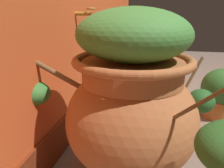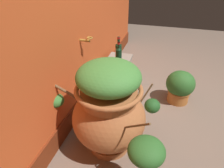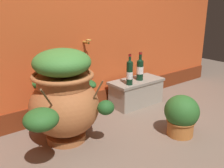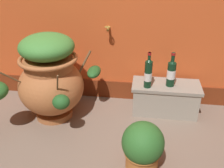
{
  "view_description": "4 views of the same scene",
  "coord_description": "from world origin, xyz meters",
  "px_view_note": "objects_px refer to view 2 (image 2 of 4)",
  "views": [
    {
      "loc": [
        -1.46,
        0.54,
        0.8
      ],
      "look_at": [
        0.01,
        0.86,
        0.34
      ],
      "focal_mm": 39.22,
      "sensor_mm": 36.0,
      "label": 1
    },
    {
      "loc": [
        -1.67,
        0.29,
        1.42
      ],
      "look_at": [
        0.11,
        0.81,
        0.29
      ],
      "focal_mm": 32.87,
      "sensor_mm": 36.0,
      "label": 2
    },
    {
      "loc": [
        -1.39,
        -1.19,
        1.18
      ],
      "look_at": [
        0.11,
        0.73,
        0.39
      ],
      "focal_mm": 41.61,
      "sensor_mm": 36.0,
      "label": 3
    },
    {
      "loc": [
        0.39,
        -1.33,
        1.43
      ],
      "look_at": [
        0.09,
        0.8,
        0.32
      ],
      "focal_mm": 41.6,
      "sensor_mm": 36.0,
      "label": 4
    }
  ],
  "objects_px": {
    "wine_bottle_left": "(118,52)",
    "terracotta_urn": "(109,109)",
    "potted_shrub": "(180,87)",
    "wine_bottle_middle": "(119,59)"
  },
  "relations": [
    {
      "from": "wine_bottle_middle",
      "to": "potted_shrub",
      "type": "height_order",
      "value": "wine_bottle_middle"
    },
    {
      "from": "wine_bottle_left",
      "to": "potted_shrub",
      "type": "xyz_separation_m",
      "value": [
        -0.22,
        -0.77,
        -0.24
      ]
    },
    {
      "from": "potted_shrub",
      "to": "wine_bottle_middle",
      "type": "bearing_deg",
      "value": 89.0
    },
    {
      "from": "terracotta_urn",
      "to": "wine_bottle_left",
      "type": "bearing_deg",
      "value": 11.0
    },
    {
      "from": "wine_bottle_left",
      "to": "terracotta_urn",
      "type": "bearing_deg",
      "value": -169.0
    },
    {
      "from": "wine_bottle_left",
      "to": "wine_bottle_middle",
      "type": "height_order",
      "value": "wine_bottle_middle"
    },
    {
      "from": "terracotta_urn",
      "to": "potted_shrub",
      "type": "distance_m",
      "value": 1.05
    },
    {
      "from": "wine_bottle_middle",
      "to": "potted_shrub",
      "type": "bearing_deg",
      "value": -91.0
    },
    {
      "from": "terracotta_urn",
      "to": "potted_shrub",
      "type": "xyz_separation_m",
      "value": [
        0.87,
        -0.56,
        -0.21
      ]
    },
    {
      "from": "wine_bottle_left",
      "to": "potted_shrub",
      "type": "height_order",
      "value": "wine_bottle_left"
    }
  ]
}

